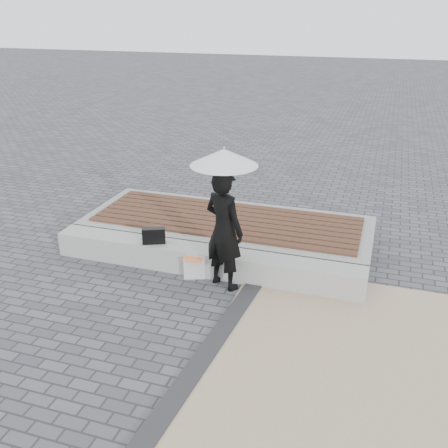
{
  "coord_description": "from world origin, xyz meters",
  "views": [
    {
      "loc": [
        2.53,
        -5.1,
        3.87
      ],
      "look_at": [
        0.44,
        1.29,
        1.0
      ],
      "focal_mm": 40.93,
      "sensor_mm": 36.0,
      "label": 1
    }
  ],
  "objects_px": {
    "woman": "(224,230)",
    "canvas_tote": "(195,267)",
    "parasol": "(224,157)",
    "seating_ledge": "(204,260)",
    "handbag": "(154,236)"
  },
  "relations": [
    {
      "from": "seating_ledge",
      "to": "canvas_tote",
      "type": "height_order",
      "value": "seating_ledge"
    },
    {
      "from": "handbag",
      "to": "woman",
      "type": "bearing_deg",
      "value": -35.2
    },
    {
      "from": "parasol",
      "to": "seating_ledge",
      "type": "bearing_deg",
      "value": 144.73
    },
    {
      "from": "seating_ledge",
      "to": "woman",
      "type": "xyz_separation_m",
      "value": [
        0.44,
        -0.31,
        0.71
      ]
    },
    {
      "from": "seating_ledge",
      "to": "parasol",
      "type": "xyz_separation_m",
      "value": [
        0.44,
        -0.31,
        1.79
      ]
    },
    {
      "from": "parasol",
      "to": "woman",
      "type": "bearing_deg",
      "value": 0.0
    },
    {
      "from": "canvas_tote",
      "to": "woman",
      "type": "bearing_deg",
      "value": -29.3
    },
    {
      "from": "woman",
      "to": "handbag",
      "type": "height_order",
      "value": "woman"
    },
    {
      "from": "woman",
      "to": "parasol",
      "type": "bearing_deg",
      "value": 24.34
    },
    {
      "from": "seating_ledge",
      "to": "handbag",
      "type": "xyz_separation_m",
      "value": [
        -0.82,
        -0.06,
        0.33
      ]
    },
    {
      "from": "handbag",
      "to": "seating_ledge",
      "type": "bearing_deg",
      "value": -19.78
    },
    {
      "from": "parasol",
      "to": "canvas_tote",
      "type": "relative_size",
      "value": 3.49
    },
    {
      "from": "woman",
      "to": "canvas_tote",
      "type": "relative_size",
      "value": 5.26
    },
    {
      "from": "handbag",
      "to": "canvas_tote",
      "type": "bearing_deg",
      "value": -36.65
    },
    {
      "from": "handbag",
      "to": "canvas_tote",
      "type": "relative_size",
      "value": 1.05
    }
  ]
}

